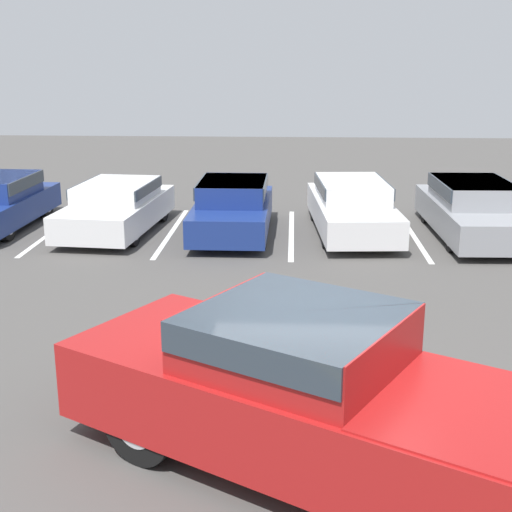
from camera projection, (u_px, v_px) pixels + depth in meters
The scene contains 10 objects.
ground_plane at pixel (317, 442), 7.99m from camera, with size 60.00×60.00×0.00m, color #4C4947.
stall_stripe_b at pixel (54, 230), 17.47m from camera, with size 0.12×4.89×0.01m, color white.
stall_stripe_c at pixel (172, 232), 17.33m from camera, with size 0.12×4.89×0.01m, color white.
stall_stripe_d at pixel (291, 233), 17.18m from camera, with size 0.12×4.89×0.01m, color white.
stall_stripe_e at pixel (413, 235), 17.03m from camera, with size 0.12×4.89×0.01m, color white.
pickup_truck at pixel (321, 395), 7.21m from camera, with size 5.81×4.54×1.71m.
parked_sedan_b at pixel (117, 206), 17.22m from camera, with size 2.16×4.42×1.20m.
parked_sedan_c at pixel (233, 206), 16.94m from camera, with size 1.75×4.24×1.30m.
parked_sedan_d at pixel (352, 205), 17.10m from camera, with size 2.05×4.80×1.27m.
parked_sedan_e at pixel (473, 208), 16.76m from camera, with size 1.93×4.84×1.31m.
Camera 1 is at (-0.31, -7.14, 4.20)m, focal length 50.00 mm.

